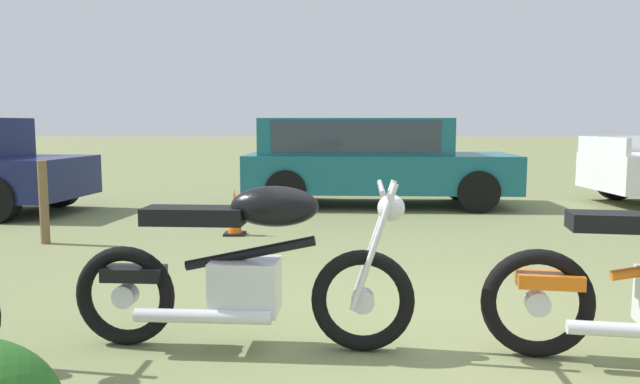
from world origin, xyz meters
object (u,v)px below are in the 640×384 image
object	(u,v)px
motorcycle_black	(246,268)
traffic_cone	(235,214)
car_teal	(367,155)
fence_post_wooden	(44,202)

from	to	relation	value
motorcycle_black	traffic_cone	distance (m)	3.80
car_teal	fence_post_wooden	bearing A→B (deg)	-136.89
traffic_cone	car_teal	bearing A→B (deg)	56.83
fence_post_wooden	traffic_cone	size ratio (longest dim) A/B	1.66
fence_post_wooden	traffic_cone	distance (m)	2.14
motorcycle_black	car_teal	world-z (taller)	car_teal
car_teal	fence_post_wooden	xyz separation A→B (m)	(-3.85, -3.30, -0.37)
car_teal	fence_post_wooden	distance (m)	5.08
car_teal	traffic_cone	distance (m)	3.33
fence_post_wooden	motorcycle_black	bearing A→B (deg)	-50.04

